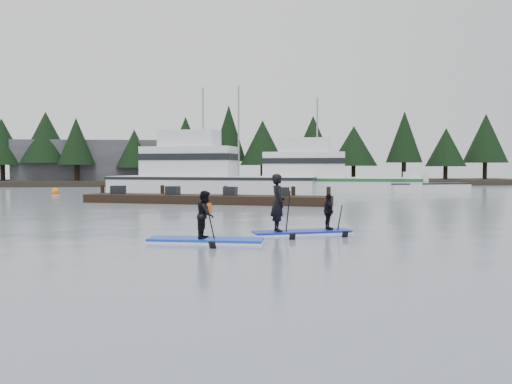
{
  "coord_description": "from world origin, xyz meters",
  "views": [
    {
      "loc": [
        -1.94,
        -14.27,
        2.17
      ],
      "look_at": [
        0.0,
        6.0,
        1.1
      ],
      "focal_mm": 35.0,
      "sensor_mm": 36.0,
      "label": 1
    }
  ],
  "objects": [
    {
      "name": "buoy_b",
      "position": [
        -4.7,
        23.83,
        0.0
      ],
      "size": [
        0.63,
        0.63,
        0.63
      ],
      "primitive_type": "sphere",
      "color": "orange",
      "rests_on": "ground"
    },
    {
      "name": "fishing_boat_medium",
      "position": [
        7.58,
        27.4,
        0.64
      ],
      "size": [
        15.69,
        8.27,
        8.9
      ],
      "rotation": [
        0.0,
        0.0,
        -0.28
      ],
      "color": "silver",
      "rests_on": "ground"
    },
    {
      "name": "far_shore",
      "position": [
        0.0,
        42.0,
        0.3
      ],
      "size": [
        70.0,
        8.0,
        0.6
      ],
      "primitive_type": "cube",
      "color": "#2D281E",
      "rests_on": "ground"
    },
    {
      "name": "waterfront_building",
      "position": [
        -14.0,
        44.0,
        2.5
      ],
      "size": [
        18.0,
        6.0,
        5.0
      ],
      "primitive_type": "cube",
      "color": "#4C4C51",
      "rests_on": "ground"
    },
    {
      "name": "buoy_a",
      "position": [
        -13.8,
        25.76,
        0.0
      ],
      "size": [
        0.6,
        0.6,
        0.6
      ],
      "primitive_type": "sphere",
      "color": "orange",
      "rests_on": "ground"
    },
    {
      "name": "ground",
      "position": [
        0.0,
        0.0,
        0.0
      ],
      "size": [
        160.0,
        160.0,
        0.0
      ],
      "primitive_type": "plane",
      "color": "slate",
      "rests_on": "ground"
    },
    {
      "name": "skiff",
      "position": [
        15.71,
        24.6,
        0.39
      ],
      "size": [
        6.85,
        2.65,
        0.78
      ],
      "primitive_type": "cube",
      "rotation": [
        0.0,
        0.0,
        0.1
      ],
      "color": "silver",
      "rests_on": "ground"
    },
    {
      "name": "paddleboard_solo",
      "position": [
        -2.02,
        -0.18,
        0.5
      ],
      "size": [
        3.35,
        1.48,
        1.89
      ],
      "rotation": [
        0.0,
        0.0,
        -0.22
      ],
      "color": "#143BC2",
      "rests_on": "ground"
    },
    {
      "name": "floating_dock",
      "position": [
        -2.12,
        14.58,
        0.24
      ],
      "size": [
        14.41,
        6.37,
        0.48
      ],
      "primitive_type": "cube",
      "rotation": [
        0.0,
        0.0,
        -0.32
      ],
      "color": "black",
      "rests_on": "ground"
    },
    {
      "name": "buoy_c",
      "position": [
        14.59,
        25.8,
        0.0
      ],
      "size": [
        0.64,
        0.64,
        0.64
      ],
      "primitive_type": "sphere",
      "color": "orange",
      "rests_on": "ground"
    },
    {
      "name": "paddleboard_duo",
      "position": [
        0.81,
        1.26,
        0.69
      ],
      "size": [
        3.21,
        1.38,
        2.42
      ],
      "rotation": [
        0.0,
        0.0,
        0.14
      ],
      "color": "#1222B0",
      "rests_on": "ground"
    },
    {
      "name": "fishing_boat_large",
      "position": [
        -2.06,
        28.67,
        0.75
      ],
      "size": [
        18.14,
        10.17,
        9.9
      ],
      "rotation": [
        0.0,
        0.0,
        -0.32
      ],
      "color": "silver",
      "rests_on": "ground"
    },
    {
      "name": "treeline",
      "position": [
        0.0,
        42.0,
        0.0
      ],
      "size": [
        60.0,
        4.0,
        8.0
      ],
      "primitive_type": null,
      "color": "black",
      "rests_on": "ground"
    }
  ]
}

